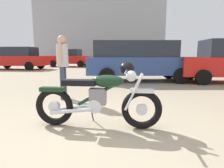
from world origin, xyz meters
The scene contains 7 objects.
ground_plane centered at (0.00, 0.00, 0.00)m, with size 80.00×80.00×0.00m, color gray.
vintage_motorcycle centered at (0.16, 0.41, 0.49)m, with size 2.08×0.73×1.07m.
bystander centered at (-1.03, 2.36, 1.02)m, with size 0.30×0.46×1.66m.
red_hatchback_near centered at (1.29, 6.00, 0.94)m, with size 4.77×2.12×1.74m.
dark_sedan_left centered at (-7.78, 12.32, 0.94)m, with size 4.82×2.24×1.74m.
silver_sedan_mid centered at (-4.43, 16.02, 0.84)m, with size 4.36×2.27×1.67m.
industrial_building centered at (-2.87, 32.09, 5.32)m, with size 21.44×9.44×23.32m.
Camera 1 is at (0.48, -2.62, 1.18)m, focal length 30.83 mm.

